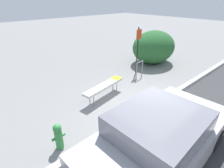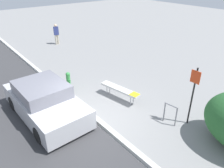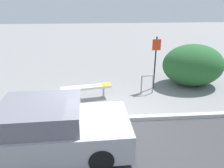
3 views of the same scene
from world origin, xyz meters
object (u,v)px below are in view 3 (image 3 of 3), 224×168
Objects in this scene: bench at (86,88)px; bike_rack at (147,82)px; sign_post at (155,58)px; parked_car_near at (47,130)px; fire_hydrant at (9,106)px.

bike_rack is (2.52, 0.34, 0.01)m from bench.
bike_rack reaches higher than bench.
sign_post is 5.61m from parked_car_near.
bench is 3.21m from sign_post.
bench is at bearing 25.66° from fire_hydrant.
fire_hydrant is (-5.06, -1.56, -0.09)m from bike_rack.
bike_rack is at bearing -2.16° from bench.
fire_hydrant reaches higher than bench.
bench is at bearing -163.30° from sign_post.
bench is 2.45× the size of bike_rack.
parked_car_near is (-0.90, -3.11, 0.14)m from bench.
fire_hydrant is (-2.54, -1.22, -0.08)m from bench.
parked_car_near is at bearing -49.08° from fire_hydrant.
bench is 2.82m from fire_hydrant.
sign_post is 3.01× the size of fire_hydrant.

